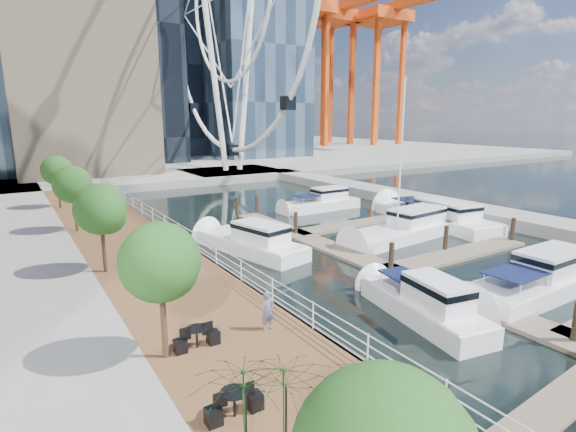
% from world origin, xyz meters
% --- Properties ---
extents(ground, '(520.00, 520.00, 0.00)m').
position_xyz_m(ground, '(0.00, 0.00, 0.00)').
color(ground, black).
rests_on(ground, ground).
extents(boardwalk, '(6.00, 60.00, 1.00)m').
position_xyz_m(boardwalk, '(-9.00, 15.00, 0.50)').
color(boardwalk, brown).
rests_on(boardwalk, ground).
extents(seawall, '(0.25, 60.00, 1.00)m').
position_xyz_m(seawall, '(-6.00, 15.00, 0.50)').
color(seawall, '#595954').
rests_on(seawall, ground).
extents(land_far, '(200.00, 114.00, 1.00)m').
position_xyz_m(land_far, '(0.00, 102.00, 0.50)').
color(land_far, gray).
rests_on(land_far, ground).
extents(breakwater, '(4.00, 60.00, 1.00)m').
position_xyz_m(breakwater, '(20.00, 20.00, 0.50)').
color(breakwater, gray).
rests_on(breakwater, ground).
extents(pier, '(14.00, 12.00, 1.00)m').
position_xyz_m(pier, '(14.00, 52.00, 0.50)').
color(pier, gray).
rests_on(pier, ground).
extents(railing, '(0.10, 60.00, 1.05)m').
position_xyz_m(railing, '(-6.10, 15.00, 1.52)').
color(railing, white).
rests_on(railing, boardwalk).
extents(floating_docks, '(16.00, 34.00, 2.60)m').
position_xyz_m(floating_docks, '(7.97, 9.98, 0.49)').
color(floating_docks, '#6D6051').
rests_on(floating_docks, ground).
extents(port_cranes, '(40.00, 52.00, 38.00)m').
position_xyz_m(port_cranes, '(67.67, 95.67, 20.00)').
color(port_cranes, '#D84C14').
rests_on(port_cranes, ground).
extents(street_trees, '(2.60, 42.60, 4.60)m').
position_xyz_m(street_trees, '(-11.40, 14.00, 4.29)').
color(street_trees, '#3F2B1C').
rests_on(street_trees, ground).
extents(yacht_foreground, '(10.63, 2.91, 2.15)m').
position_xyz_m(yacht_foreground, '(6.99, 1.67, 0.00)').
color(yacht_foreground, white).
rests_on(yacht_foreground, ground).
extents(pedestrian_near, '(0.58, 0.41, 1.49)m').
position_xyz_m(pedestrian_near, '(-7.55, 3.88, 1.75)').
color(pedestrian_near, '#545A70').
rests_on(pedestrian_near, boardwalk).
extents(pedestrian_mid, '(0.93, 0.99, 1.61)m').
position_xyz_m(pedestrian_mid, '(-8.63, 15.11, 1.81)').
color(pedestrian_mid, gray).
rests_on(pedestrian_mid, boardwalk).
extents(pedestrian_far, '(0.94, 0.58, 1.49)m').
position_xyz_m(pedestrian_far, '(-8.80, 32.45, 1.75)').
color(pedestrian_far, '#2F333B').
rests_on(pedestrian_far, boardwalk).
extents(moored_yachts, '(21.95, 33.23, 11.50)m').
position_xyz_m(moored_yachts, '(8.88, 12.64, 0.00)').
color(moored_yachts, white).
rests_on(moored_yachts, ground).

